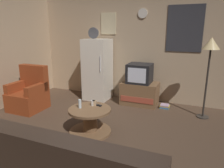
{
  "coord_description": "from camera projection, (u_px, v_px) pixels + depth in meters",
  "views": [
    {
      "loc": [
        1.47,
        -2.55,
        1.75
      ],
      "look_at": [
        0.04,
        0.9,
        0.75
      ],
      "focal_mm": 33.47,
      "sensor_mm": 36.0,
      "label": 1
    }
  ],
  "objects": [
    {
      "name": "wall_with_art",
      "position": [
        135.0,
        45.0,
        5.11
      ],
      "size": [
        5.2,
        0.12,
        2.7
      ],
      "color": "tan",
      "rests_on": "ground_plane"
    },
    {
      "name": "book_stack",
      "position": [
        165.0,
        106.0,
        4.71
      ],
      "size": [
        0.22,
        0.18,
        0.09
      ],
      "color": "slate",
      "rests_on": "ground_plane"
    },
    {
      "name": "tv_stand",
      "position": [
        140.0,
        93.0,
        4.92
      ],
      "size": [
        0.84,
        0.53,
        0.53
      ],
      "color": "brown",
      "rests_on": "ground_plane"
    },
    {
      "name": "remote_control",
      "position": [
        98.0,
        105.0,
        3.66
      ],
      "size": [
        0.16,
        0.07,
        0.02
      ],
      "primitive_type": "cube",
      "rotation": [
        0.0,
        0.0,
        -0.19
      ],
      "color": "black",
      "rests_on": "coffee_table"
    },
    {
      "name": "fridge",
      "position": [
        97.0,
        69.0,
        5.21
      ],
      "size": [
        0.6,
        0.62,
        1.77
      ],
      "color": "silver",
      "rests_on": "ground_plane"
    },
    {
      "name": "crt_tv",
      "position": [
        140.0,
        73.0,
        4.8
      ],
      "size": [
        0.54,
        0.51,
        0.44
      ],
      "color": "black",
      "rests_on": "tv_stand"
    },
    {
      "name": "armchair",
      "position": [
        29.0,
        94.0,
        4.61
      ],
      "size": [
        0.68,
        0.68,
        0.96
      ],
      "color": "maroon",
      "rests_on": "ground_plane"
    },
    {
      "name": "coffee_table",
      "position": [
        90.0,
        121.0,
        3.57
      ],
      "size": [
        0.72,
        0.72,
        0.44
      ],
      "color": "brown",
      "rests_on": "ground_plane"
    },
    {
      "name": "wine_glass",
      "position": [
        80.0,
        104.0,
        3.54
      ],
      "size": [
        0.05,
        0.05,
        0.15
      ],
      "primitive_type": "cylinder",
      "color": "silver",
      "rests_on": "coffee_table"
    },
    {
      "name": "ground_plane",
      "position": [
        88.0,
        144.0,
        3.27
      ],
      "size": [
        12.0,
        12.0,
        0.0
      ],
      "primitive_type": "plane",
      "color": "#4C3828"
    },
    {
      "name": "mug_ceramic_tan",
      "position": [
        94.0,
        103.0,
        3.66
      ],
      "size": [
        0.08,
        0.08,
        0.09
      ],
      "primitive_type": "cylinder",
      "color": "tan",
      "rests_on": "coffee_table"
    },
    {
      "name": "mug_ceramic_white",
      "position": [
        93.0,
        103.0,
        3.66
      ],
      "size": [
        0.08,
        0.08,
        0.09
      ],
      "primitive_type": "cylinder",
      "color": "silver",
      "rests_on": "coffee_table"
    },
    {
      "name": "standing_lamp",
      "position": [
        211.0,
        50.0,
        3.9
      ],
      "size": [
        0.32,
        0.32,
        1.59
      ],
      "color": "#332D28",
      "rests_on": "ground_plane"
    }
  ]
}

